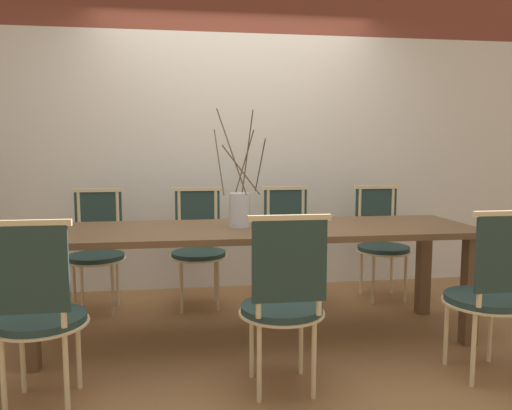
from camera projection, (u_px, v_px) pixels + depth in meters
ground_plane at (256, 337)px, 3.42m from camera, size 16.00×16.00×0.00m
wall_rear at (235, 114)px, 4.55m from camera, size 12.00×0.06×3.20m
dining_table at (256, 241)px, 3.35m from camera, size 2.95×0.85×0.76m
chair_near_leftend at (37, 310)px, 2.42m from camera, size 0.46×0.46×0.97m
chair_near_left at (284, 299)px, 2.60m from camera, size 0.46×0.46×0.97m
chair_near_center at (491, 290)px, 2.76m from camera, size 0.46×0.46×0.97m
chair_far_leftend at (97, 247)px, 3.97m from camera, size 0.46×0.46×0.97m
chair_far_left at (198, 244)px, 4.09m from camera, size 0.46×0.46×0.97m
chair_far_center at (289, 242)px, 4.20m from camera, size 0.46×0.46×0.97m
chair_far_right at (381, 239)px, 4.31m from camera, size 0.46×0.46×0.97m
vase_centerpiece at (240, 208)px, 3.32m from camera, size 0.32×0.32×0.78m
book_stack at (304, 226)px, 3.35m from camera, size 0.21×0.18×0.02m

